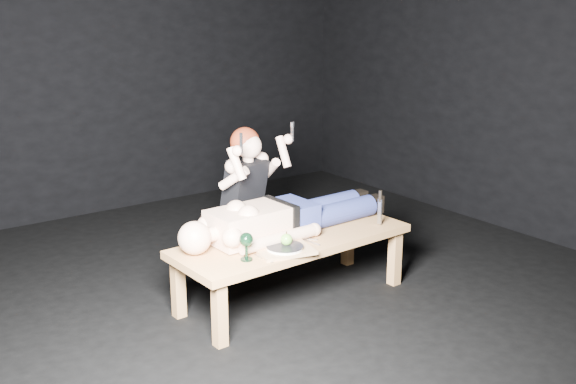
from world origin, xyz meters
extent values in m
plane|color=black|center=(0.00, 0.00, 0.00)|extent=(5.00, 5.00, 0.00)
plane|color=black|center=(0.00, 2.50, 1.50)|extent=(5.00, 0.00, 5.00)
cube|color=#A8743D|center=(0.07, -0.19, 0.23)|extent=(1.65, 0.67, 0.45)
cube|color=tan|center=(-0.14, -0.39, 0.46)|extent=(0.39, 0.32, 0.02)
cylinder|color=white|center=(-0.14, -0.39, 0.48)|extent=(0.28, 0.28, 0.02)
sphere|color=#368C1F|center=(-0.12, -0.38, 0.53)|extent=(0.07, 0.07, 0.07)
cube|color=#B2B2B7|center=(-0.31, -0.41, 0.45)|extent=(0.03, 0.17, 0.01)
cube|color=#B2B2B7|center=(0.10, -0.35, 0.45)|extent=(0.04, 0.17, 0.01)
cube|color=#B2B2B7|center=(0.11, -0.27, 0.45)|extent=(0.12, 0.15, 0.01)
camera|label=1|loc=(-2.47, -3.62, 1.98)|focal=42.41mm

